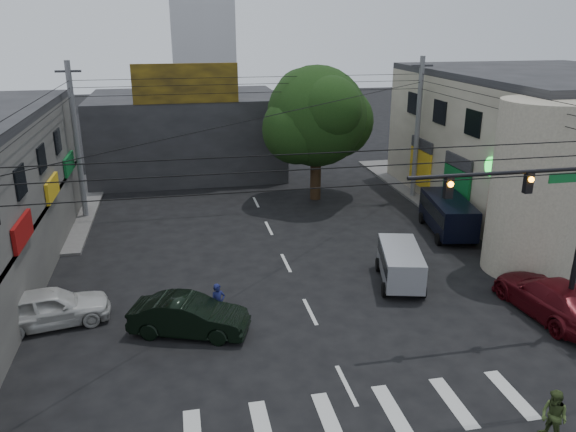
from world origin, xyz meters
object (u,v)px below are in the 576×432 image
object	(u,v)px
white_compact	(49,307)
pedestrian_olive	(554,417)
traffic_gantry	(545,210)
traffic_officer	(218,303)
utility_pole_far_left	(77,143)
street_tree	(317,117)
dark_sedan	(189,316)
maroon_sedan	(551,297)
silver_minivan	(400,266)
navy_van	(448,216)
utility_pole_far_right	(417,129)

from	to	relation	value
white_compact	pedestrian_olive	size ratio (longest dim) A/B	2.93
traffic_gantry	pedestrian_olive	world-z (taller)	traffic_gantry
white_compact	traffic_officer	world-z (taller)	traffic_officer
traffic_gantry	utility_pole_far_left	size ratio (longest dim) A/B	0.78
street_tree	white_compact	xyz separation A→B (m)	(-14.13, -13.99, -4.71)
traffic_gantry	dark_sedan	bearing A→B (deg)	169.72
white_compact	maroon_sedan	size ratio (longest dim) A/B	0.85
utility_pole_far_left	silver_minivan	size ratio (longest dim) A/B	2.20
navy_van	pedestrian_olive	size ratio (longest dim) A/B	3.24
maroon_sedan	traffic_officer	world-z (taller)	traffic_officer
dark_sedan	utility_pole_far_left	bearing A→B (deg)	40.17
street_tree	utility_pole_far_left	xyz separation A→B (m)	(-14.50, -1.00, -0.87)
silver_minivan	traffic_officer	distance (m)	8.45
navy_van	street_tree	bearing A→B (deg)	45.55
utility_pole_far_right	navy_van	size ratio (longest dim) A/B	1.76
traffic_officer	pedestrian_olive	world-z (taller)	pedestrian_olive
traffic_gantry	street_tree	bearing A→B (deg)	101.99
street_tree	utility_pole_far_left	world-z (taller)	utility_pole_far_left
utility_pole_far_left	silver_minivan	distance (m)	19.78
utility_pole_far_left	traffic_officer	bearing A→B (deg)	-64.07
utility_pole_far_left	traffic_officer	distance (m)	16.01
navy_van	utility_pole_far_right	bearing A→B (deg)	2.18
utility_pole_far_left	utility_pole_far_right	distance (m)	21.00
maroon_sedan	utility_pole_far_left	bearing A→B (deg)	-43.54
street_tree	maroon_sedan	world-z (taller)	street_tree
utility_pole_far_left	maroon_sedan	distance (m)	25.90
utility_pole_far_right	traffic_officer	bearing A→B (deg)	-135.44
dark_sedan	traffic_gantry	bearing A→B (deg)	-81.12
traffic_gantry	navy_van	size ratio (longest dim) A/B	1.37
traffic_gantry	utility_pole_far_right	bearing A→B (deg)	81.06
white_compact	navy_van	xyz separation A→B (m)	(19.71, 6.21, 0.23)
street_tree	utility_pole_far_left	size ratio (longest dim) A/B	0.95
dark_sedan	silver_minivan	world-z (taller)	silver_minivan
traffic_gantry	dark_sedan	size ratio (longest dim) A/B	1.53
dark_sedan	pedestrian_olive	xyz separation A→B (m)	(9.73, -7.88, 0.08)
traffic_gantry	pedestrian_olive	bearing A→B (deg)	-117.85
traffic_gantry	maroon_sedan	world-z (taller)	traffic_gantry
traffic_gantry	pedestrian_olive	size ratio (longest dim) A/B	4.45
street_tree	pedestrian_olive	distance (m)	24.06
utility_pole_far_left	pedestrian_olive	bearing A→B (deg)	-55.76
street_tree	silver_minivan	distance (m)	14.04
traffic_gantry	silver_minivan	size ratio (longest dim) A/B	1.72
street_tree	utility_pole_far_right	world-z (taller)	utility_pole_far_right
white_compact	traffic_officer	size ratio (longest dim) A/B	3.00
white_compact	maroon_sedan	distance (m)	19.74
street_tree	traffic_gantry	xyz separation A→B (m)	(3.82, -18.00, -0.64)
traffic_officer	street_tree	bearing A→B (deg)	46.76
navy_van	dark_sedan	bearing A→B (deg)	128.60
navy_van	silver_minivan	bearing A→B (deg)	147.30
dark_sedan	silver_minivan	size ratio (longest dim) A/B	1.13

